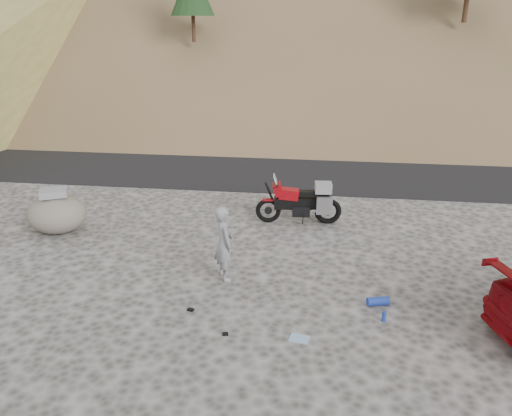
# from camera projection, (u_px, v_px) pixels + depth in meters

# --- Properties ---
(ground) EXTENTS (140.00, 140.00, 0.00)m
(ground) POSITION_uv_depth(u_px,v_px,m) (226.00, 276.00, 10.93)
(ground) COLOR #3D3B38
(ground) RESTS_ON ground
(road) EXTENTS (120.00, 7.00, 0.05)m
(road) POSITION_uv_depth(u_px,v_px,m) (269.00, 163.00, 19.26)
(road) COLOR black
(road) RESTS_ON ground
(motorcycle) EXTENTS (2.34, 0.79, 1.39)m
(motorcycle) POSITION_uv_depth(u_px,v_px,m) (303.00, 202.00, 13.52)
(motorcycle) COLOR black
(motorcycle) RESTS_ON ground
(man) EXTENTS (0.65, 0.72, 1.66)m
(man) POSITION_uv_depth(u_px,v_px,m) (225.00, 278.00, 10.85)
(man) COLOR gray
(man) RESTS_ON ground
(boulder) EXTENTS (1.79, 1.61, 1.18)m
(boulder) POSITION_uv_depth(u_px,v_px,m) (57.00, 213.00, 12.99)
(boulder) COLOR #59544C
(boulder) RESTS_ON ground
(gear_blue_mat) EXTENTS (0.46, 0.27, 0.17)m
(gear_blue_mat) POSITION_uv_depth(u_px,v_px,m) (378.00, 301.00, 9.80)
(gear_blue_mat) COLOR #19339A
(gear_blue_mat) RESTS_ON ground
(gear_bottle) EXTENTS (0.10, 0.10, 0.21)m
(gear_bottle) POSITION_uv_depth(u_px,v_px,m) (384.00, 316.00, 9.27)
(gear_bottle) COLOR #19339A
(gear_bottle) RESTS_ON ground
(gear_glove_a) EXTENTS (0.14, 0.12, 0.04)m
(gear_glove_a) POSITION_uv_depth(u_px,v_px,m) (191.00, 310.00, 9.64)
(gear_glove_a) COLOR black
(gear_glove_a) RESTS_ON ground
(gear_glove_b) EXTENTS (0.12, 0.10, 0.03)m
(gear_glove_b) POSITION_uv_depth(u_px,v_px,m) (225.00, 334.00, 8.91)
(gear_glove_b) COLOR black
(gear_glove_b) RESTS_ON ground
(gear_blue_cloth) EXTENTS (0.38, 0.31, 0.01)m
(gear_blue_cloth) POSITION_uv_depth(u_px,v_px,m) (299.00, 339.00, 8.80)
(gear_blue_cloth) COLOR #81A7C8
(gear_blue_cloth) RESTS_ON ground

